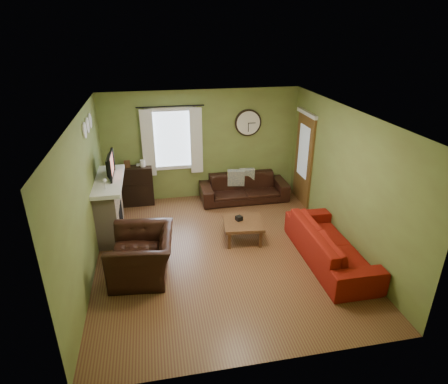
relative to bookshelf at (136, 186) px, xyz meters
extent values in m
cube|color=brown|center=(1.61, -2.41, -0.47)|extent=(4.60, 5.20, 0.00)
cube|color=white|center=(1.61, -2.41, 2.13)|extent=(4.60, 5.20, 0.00)
cube|color=olive|center=(-0.69, -2.41, 0.83)|extent=(0.00, 5.20, 2.60)
cube|color=olive|center=(3.91, -2.41, 0.83)|extent=(0.00, 5.20, 2.60)
cube|color=olive|center=(1.61, 0.19, 0.83)|extent=(4.60, 0.00, 2.60)
cube|color=olive|center=(1.61, -5.01, 0.83)|extent=(4.60, 0.00, 2.60)
cube|color=tan|center=(-0.49, -1.26, 0.08)|extent=(0.40, 1.40, 1.10)
cube|color=black|center=(-0.30, -1.26, -0.17)|extent=(0.04, 0.60, 0.55)
cube|color=white|center=(-0.46, -1.26, 0.67)|extent=(0.58, 1.60, 0.08)
imported|color=black|center=(-0.44, -1.11, 0.89)|extent=(0.08, 0.60, 0.35)
cube|color=#994C3F|center=(-0.36, -1.11, 0.94)|extent=(0.02, 0.62, 0.36)
cylinder|color=white|center=(-0.67, -1.61, 1.78)|extent=(0.28, 0.28, 0.03)
cylinder|color=white|center=(-0.67, -1.26, 1.78)|extent=(0.28, 0.28, 0.03)
cylinder|color=white|center=(-0.67, -0.91, 1.78)|extent=(0.28, 0.28, 0.03)
cylinder|color=black|center=(0.91, 0.07, 1.80)|extent=(0.03, 0.03, 1.50)
cube|color=white|center=(0.36, 0.07, 0.98)|extent=(0.28, 0.04, 1.55)
cube|color=white|center=(1.46, 0.07, 0.98)|extent=(0.28, 0.04, 1.55)
cube|color=brown|center=(3.88, -0.56, 0.58)|extent=(0.05, 0.90, 2.10)
imported|color=#53331C|center=(0.05, 0.14, 0.49)|extent=(0.18, 0.24, 0.02)
imported|color=black|center=(2.54, -0.24, -0.16)|extent=(2.09, 0.82, 0.61)
cube|color=#949B8E|center=(2.66, -0.06, 0.08)|extent=(0.37, 0.15, 0.36)
cube|color=#949B8E|center=(2.36, -0.16, 0.08)|extent=(0.42, 0.19, 0.41)
imported|color=maroon|center=(3.44, -3.05, -0.13)|extent=(0.89, 2.28, 0.67)
imported|color=black|center=(0.15, -2.83, -0.08)|extent=(1.15, 1.28, 0.77)
cube|color=black|center=(2.01, -1.98, -0.07)|extent=(0.15, 0.15, 0.09)
camera|label=1|loc=(0.49, -8.29, 3.46)|focal=30.00mm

